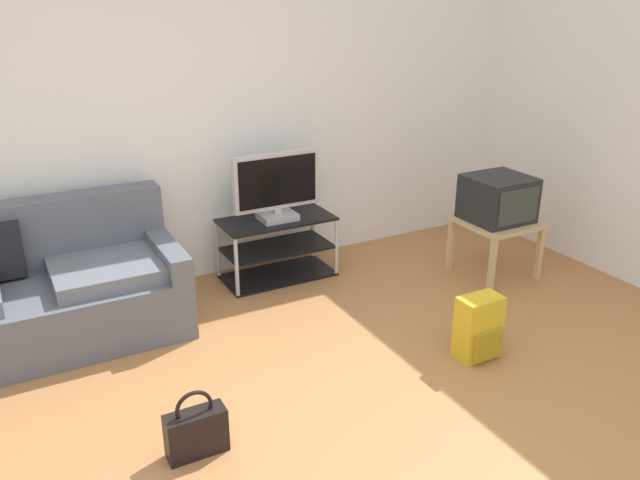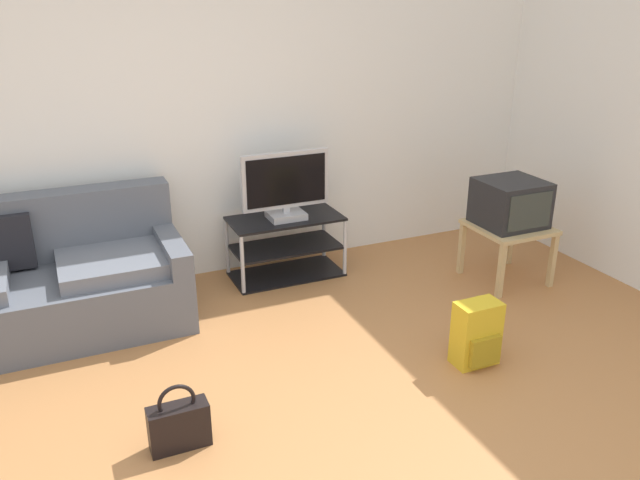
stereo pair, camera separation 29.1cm
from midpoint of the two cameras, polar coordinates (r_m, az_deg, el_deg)
ground_plane at (r=3.21m, az=-1.49°, el=-19.90°), size 9.00×9.80×0.02m
wall_back at (r=4.79m, az=-15.32°, el=11.63°), size 9.00×0.10×2.70m
couch at (r=4.48m, az=-26.38°, el=-4.54°), size 1.87×0.84×0.85m
tv_stand at (r=4.97m, az=-5.51°, el=-0.72°), size 0.86×0.43×0.48m
flat_tv at (r=4.78m, az=-5.61°, el=4.69°), size 0.68×0.22×0.52m
side_table at (r=5.09m, az=13.88°, el=0.98°), size 0.54×0.54×0.45m
crt_tv at (r=5.02m, az=14.00°, el=3.60°), size 0.46×0.44×0.34m
backpack at (r=3.99m, az=11.92°, el=-7.72°), size 0.27×0.23×0.40m
handbag at (r=3.29m, az=-13.59°, el=-16.29°), size 0.30×0.12×0.36m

